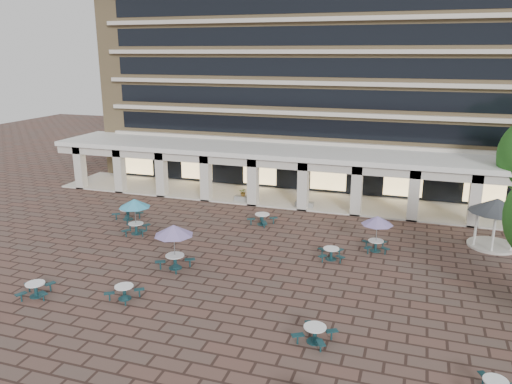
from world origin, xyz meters
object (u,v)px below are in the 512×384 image
gazebo (496,211)px  planter_right (305,201)px  planter_left (243,197)px  picnic_table_1 (36,288)px

gazebo → planter_right: 14.36m
planter_left → planter_right: planter_right is taller
picnic_table_1 → planter_left: (4.52, 19.38, 0.02)m
planter_right → gazebo: bearing=-17.9°
gazebo → planter_left: gazebo is taller
picnic_table_1 → planter_right: size_ratio=1.36×
gazebo → planter_right: bearing=162.1°
planter_left → picnic_table_1: bearing=-103.1°
picnic_table_1 → gazebo: bearing=10.5°
gazebo → planter_left: size_ratio=2.32×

